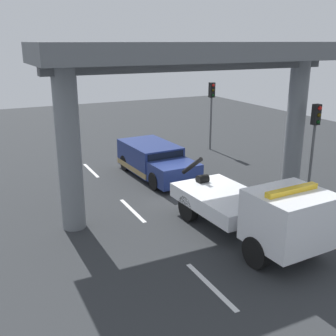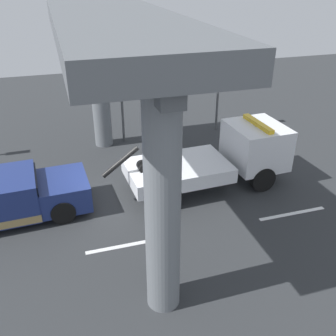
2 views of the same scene
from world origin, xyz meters
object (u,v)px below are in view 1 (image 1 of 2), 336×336
object	(u,v)px
tow_truck_white	(258,210)
traffic_light_near	(212,101)
towed_van_green	(155,161)
traffic_light_far	(315,129)

from	to	relation	value
tow_truck_white	traffic_light_near	bearing A→B (deg)	155.05
towed_van_green	traffic_light_far	xyz separation A→B (m)	(5.24, 5.38, 2.15)
tow_truck_white	traffic_light_far	bearing A→B (deg)	119.08
traffic_light_near	traffic_light_far	distance (m)	8.50
tow_truck_white	traffic_light_near	world-z (taller)	traffic_light_near
tow_truck_white	towed_van_green	world-z (taller)	tow_truck_white
traffic_light_far	tow_truck_white	bearing A→B (deg)	-60.92
tow_truck_white	traffic_light_far	distance (m)	6.35
traffic_light_near	traffic_light_far	bearing A→B (deg)	0.00
traffic_light_far	towed_van_green	bearing A→B (deg)	-134.25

